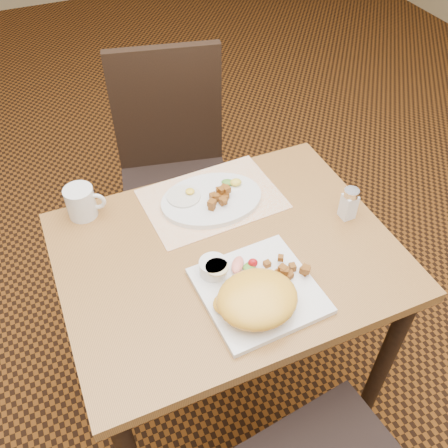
% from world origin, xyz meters
% --- Properties ---
extents(ground, '(8.00, 8.00, 0.00)m').
position_xyz_m(ground, '(0.00, 0.00, 0.00)').
color(ground, black).
rests_on(ground, ground).
extents(table, '(0.90, 0.70, 0.75)m').
position_xyz_m(table, '(0.00, 0.00, 0.64)').
color(table, '#9C6730').
rests_on(table, ground).
extents(chair_far, '(0.50, 0.51, 0.97)m').
position_xyz_m(chair_far, '(0.07, 0.68, 0.54)').
color(chair_far, black).
rests_on(chair_far, ground).
extents(placemat, '(0.41, 0.30, 0.00)m').
position_xyz_m(placemat, '(0.04, 0.21, 0.75)').
color(placemat, white).
rests_on(placemat, table).
extents(plate_square, '(0.29, 0.29, 0.02)m').
position_xyz_m(plate_square, '(0.01, -0.16, 0.76)').
color(plate_square, silver).
rests_on(plate_square, table).
extents(plate_oval, '(0.32, 0.25, 0.02)m').
position_xyz_m(plate_oval, '(0.03, 0.20, 0.76)').
color(plate_oval, silver).
rests_on(plate_oval, placemat).
extents(hollandaise_mound, '(0.20, 0.18, 0.07)m').
position_xyz_m(hollandaise_mound, '(-0.02, -0.21, 0.80)').
color(hollandaise_mound, yellow).
rests_on(hollandaise_mound, plate_square).
extents(ramekin, '(0.07, 0.08, 0.04)m').
position_xyz_m(ramekin, '(-0.07, -0.07, 0.79)').
color(ramekin, silver).
rests_on(ramekin, plate_square).
extents(garnish_sq, '(0.08, 0.07, 0.03)m').
position_xyz_m(garnish_sq, '(0.01, -0.08, 0.78)').
color(garnish_sq, '#387223').
rests_on(garnish_sq, plate_square).
extents(fried_egg, '(0.10, 0.10, 0.02)m').
position_xyz_m(fried_egg, '(-0.04, 0.23, 0.77)').
color(fried_egg, white).
rests_on(fried_egg, plate_oval).
extents(garnish_ov, '(0.06, 0.05, 0.02)m').
position_xyz_m(garnish_ov, '(0.12, 0.23, 0.78)').
color(garnish_ov, '#387223').
rests_on(garnish_ov, plate_oval).
extents(salt_shaker, '(0.04, 0.04, 0.10)m').
position_xyz_m(salt_shaker, '(0.37, -0.01, 0.80)').
color(salt_shaker, white).
rests_on(salt_shaker, table).
extents(coffee_mug, '(0.11, 0.08, 0.09)m').
position_xyz_m(coffee_mug, '(-0.33, 0.30, 0.80)').
color(coffee_mug, silver).
rests_on(coffee_mug, table).
extents(home_fries_sq, '(0.13, 0.10, 0.03)m').
position_xyz_m(home_fries_sq, '(0.10, -0.15, 0.78)').
color(home_fries_sq, brown).
rests_on(home_fries_sq, plate_square).
extents(home_fries_ov, '(0.09, 0.09, 0.03)m').
position_xyz_m(home_fries_ov, '(0.05, 0.18, 0.78)').
color(home_fries_ov, brown).
rests_on(home_fries_ov, plate_oval).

